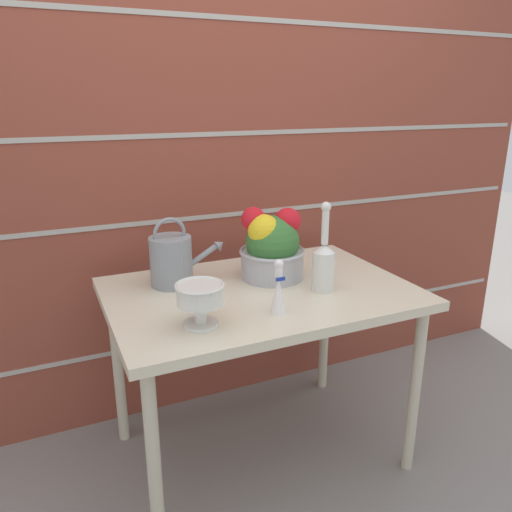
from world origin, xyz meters
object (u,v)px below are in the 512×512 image
object	(u,v)px
crystal_pedestal_bowl	(200,298)
figurine_vase	(278,292)
watering_can	(172,260)
flower_planter	(272,247)
glass_decanter	(324,263)

from	to	relation	value
crystal_pedestal_bowl	figurine_vase	distance (m)	0.27
crystal_pedestal_bowl	figurine_vase	bearing A→B (deg)	-2.87
watering_can	crystal_pedestal_bowl	world-z (taller)	watering_can
watering_can	flower_planter	world-z (taller)	flower_planter
watering_can	glass_decanter	size ratio (longest dim) A/B	0.90
flower_planter	glass_decanter	distance (m)	0.23
crystal_pedestal_bowl	figurine_vase	xyz separation A→B (m)	(0.27, -0.01, -0.02)
crystal_pedestal_bowl	glass_decanter	world-z (taller)	glass_decanter
flower_planter	glass_decanter	bearing A→B (deg)	-60.11
crystal_pedestal_bowl	figurine_vase	world-z (taller)	figurine_vase
crystal_pedestal_bowl	glass_decanter	xyz separation A→B (m)	(0.51, 0.10, 0.01)
flower_planter	figurine_vase	bearing A→B (deg)	-112.15
figurine_vase	crystal_pedestal_bowl	bearing A→B (deg)	177.13
watering_can	glass_decanter	bearing A→B (deg)	-29.90
watering_can	crystal_pedestal_bowl	size ratio (longest dim) A/B	1.94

